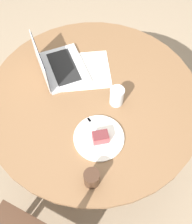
{
  "coord_description": "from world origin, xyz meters",
  "views": [
    {
      "loc": [
        -0.24,
        -0.81,
        1.94
      ],
      "look_at": [
        -0.03,
        -0.13,
        0.75
      ],
      "focal_mm": 42.0,
      "sensor_mm": 36.0,
      "label": 1
    }
  ],
  "objects": [
    {
      "name": "coffee_glass",
      "position": [
        -0.15,
        -0.47,
        0.76
      ],
      "size": [
        0.07,
        0.07,
        0.1
      ],
      "color": "#3D2619",
      "rests_on": "dining_table"
    },
    {
      "name": "plate",
      "position": [
        -0.05,
        -0.26,
        0.72
      ],
      "size": [
        0.26,
        0.26,
        0.01
      ],
      "color": "silver",
      "rests_on": "dining_table"
    },
    {
      "name": "paper_document",
      "position": [
        -0.01,
        0.19,
        0.71
      ],
      "size": [
        0.37,
        0.35,
        0.0
      ],
      "rotation": [
        0.0,
        0.0,
        -0.19
      ],
      "color": "white",
      "rests_on": "dining_table"
    },
    {
      "name": "dining_table",
      "position": [
        0.0,
        0.0,
        0.59
      ],
      "size": [
        1.23,
        1.23,
        0.71
      ],
      "color": "brown",
      "rests_on": "ground_plane"
    },
    {
      "name": "ground_plane",
      "position": [
        0.0,
        0.0,
        0.0
      ],
      "size": [
        12.0,
        12.0,
        0.0
      ],
      "primitive_type": "plane",
      "color": "gray"
    },
    {
      "name": "water_glass",
      "position": [
        0.11,
        -0.08,
        0.77
      ],
      "size": [
        0.08,
        0.08,
        0.11
      ],
      "color": "silver",
      "rests_on": "dining_table"
    },
    {
      "name": "fork",
      "position": [
        -0.06,
        -0.2,
        0.73
      ],
      "size": [
        0.07,
        0.17,
        0.0
      ],
      "rotation": [
        0.0,
        0.0,
        8.14
      ],
      "color": "silver",
      "rests_on": "plate"
    },
    {
      "name": "cake_slice",
      "position": [
        -0.05,
        -0.28,
        0.75
      ],
      "size": [
        0.09,
        0.06,
        0.06
      ],
      "rotation": [
        0.0,
        0.0,
        6.18
      ],
      "color": "#B74C51",
      "rests_on": "plate"
    },
    {
      "name": "laptop",
      "position": [
        -0.15,
        0.24,
        0.75
      ],
      "size": [
        0.28,
        0.34,
        0.21
      ],
      "rotation": [
        0.0,
        0.0,
        4.79
      ],
      "color": "silver",
      "rests_on": "dining_table"
    }
  ]
}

